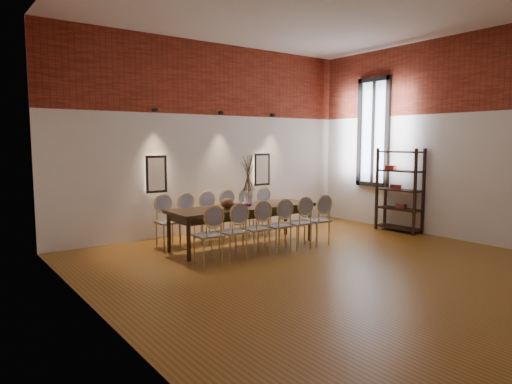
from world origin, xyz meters
TOP-DOWN VIEW (x-y plane):
  - floor at (0.00, 0.00)m, footprint 7.00×7.00m
  - wall_back at (0.00, 3.55)m, footprint 7.00×0.10m
  - wall_left at (-3.55, 0.00)m, footprint 0.10×7.00m
  - wall_right at (3.55, 0.00)m, footprint 0.10×7.00m
  - brick_band_back at (0.00, 3.48)m, footprint 7.00×0.02m
  - brick_band_left at (-3.48, 0.00)m, footprint 0.02×7.00m
  - brick_band_right at (3.48, 0.00)m, footprint 0.02×7.00m
  - niche_left at (-1.30, 3.45)m, footprint 0.36×0.06m
  - niche_right at (1.30, 3.45)m, footprint 0.36×0.06m
  - spot_fixture_left at (-1.30, 3.42)m, footprint 0.08×0.10m
  - spot_fixture_mid at (0.20, 3.42)m, footprint 0.08×0.10m
  - spot_fixture_right at (1.60, 3.42)m, footprint 0.08×0.10m
  - window_glass at (3.46, 2.00)m, footprint 0.02×0.78m
  - window_frame at (3.44, 2.00)m, footprint 0.08×0.90m
  - window_mullion at (3.44, 2.00)m, footprint 0.06×0.06m
  - dining_table at (-0.26, 1.92)m, footprint 2.82×0.92m
  - chair_near_a at (-1.44, 1.19)m, footprint 0.44×0.44m
  - chair_near_b at (-0.97, 1.19)m, footprint 0.44×0.44m
  - chair_near_c at (-0.50, 1.19)m, footprint 0.44×0.44m
  - chair_near_d at (-0.03, 1.18)m, footprint 0.44×0.44m
  - chair_near_e at (0.44, 1.18)m, footprint 0.44×0.44m
  - chair_near_f at (0.91, 1.18)m, footprint 0.44×0.44m
  - chair_far_a at (-1.43, 2.66)m, footprint 0.44×0.44m
  - chair_far_b at (-0.96, 2.65)m, footprint 0.44×0.44m
  - chair_far_c at (-0.49, 2.65)m, footprint 0.44×0.44m
  - chair_far_d at (-0.02, 2.65)m, footprint 0.44×0.44m
  - chair_far_e at (0.45, 2.64)m, footprint 0.44×0.44m
  - chair_far_f at (0.91, 2.64)m, footprint 0.44×0.44m
  - vase at (-0.15, 1.91)m, footprint 0.14×0.14m
  - dried_branches at (-0.15, 1.91)m, footprint 0.50×0.50m
  - bowl at (-0.64, 1.87)m, footprint 0.24×0.24m
  - book at (-0.17, 2.03)m, footprint 0.26×0.18m
  - shelving_rack at (3.28, 1.11)m, footprint 0.43×1.02m

SIDE VIEW (x-z plane):
  - floor at x=0.00m, z-range -0.02..0.00m
  - dining_table at x=-0.26m, z-range 0.00..0.75m
  - chair_near_a at x=-1.44m, z-range 0.00..0.94m
  - chair_near_b at x=-0.97m, z-range 0.00..0.94m
  - chair_near_c at x=-0.50m, z-range 0.00..0.94m
  - chair_near_d at x=-0.03m, z-range 0.00..0.94m
  - chair_near_e at x=0.44m, z-range 0.00..0.94m
  - chair_near_f at x=0.91m, z-range 0.00..0.94m
  - chair_far_a at x=-1.43m, z-range 0.00..0.94m
  - chair_far_b at x=-0.96m, z-range 0.00..0.94m
  - chair_far_c at x=-0.49m, z-range 0.00..0.94m
  - chair_far_d at x=-0.02m, z-range 0.00..0.94m
  - chair_far_e at x=0.45m, z-range 0.00..0.94m
  - chair_far_f at x=0.91m, z-range 0.00..0.94m
  - book at x=-0.17m, z-range 0.75..0.78m
  - bowl at x=-0.64m, z-range 0.75..0.93m
  - vase at x=-0.15m, z-range 0.75..1.05m
  - shelving_rack at x=3.28m, z-range 0.00..1.80m
  - niche_left at x=-1.30m, z-range 0.97..1.63m
  - niche_right at x=1.30m, z-range 0.97..1.63m
  - dried_branches at x=-0.15m, z-range 1.00..1.70m
  - wall_back at x=0.00m, z-range 0.00..4.00m
  - wall_left at x=-3.55m, z-range 0.00..4.00m
  - wall_right at x=3.55m, z-range 0.00..4.00m
  - window_glass at x=3.46m, z-range 0.96..3.34m
  - window_frame at x=3.44m, z-range 0.90..3.40m
  - window_mullion at x=3.44m, z-range 0.95..3.35m
  - spot_fixture_left at x=-1.30m, z-range 2.51..2.59m
  - spot_fixture_mid at x=0.20m, z-range 2.51..2.59m
  - spot_fixture_right at x=1.60m, z-range 2.51..2.59m
  - brick_band_back at x=0.00m, z-range 2.50..4.00m
  - brick_band_left at x=-3.48m, z-range 2.50..4.00m
  - brick_band_right at x=3.48m, z-range 2.50..4.00m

